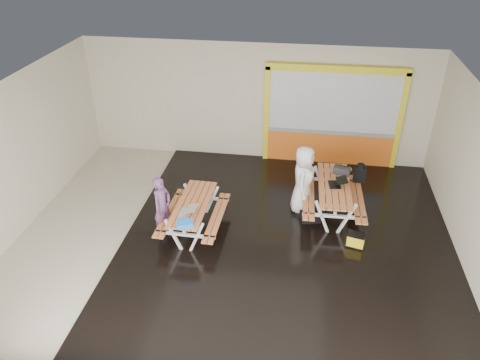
% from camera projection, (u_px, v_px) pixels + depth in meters
% --- Properties ---
extents(room, '(10.02, 8.02, 3.52)m').
position_uv_depth(room, '(234.00, 171.00, 9.95)').
color(room, beige).
rests_on(room, ground).
extents(deck, '(7.50, 7.98, 0.05)m').
position_uv_depth(deck, '(288.00, 240.00, 10.67)').
color(deck, black).
rests_on(deck, room).
extents(kiosk, '(3.88, 0.16, 3.00)m').
position_uv_depth(kiosk, '(332.00, 119.00, 13.16)').
color(kiosk, orange).
rests_on(kiosk, room).
extents(picnic_table_left, '(1.41, 2.03, 0.80)m').
position_uv_depth(picnic_table_left, '(193.00, 210.00, 10.69)').
color(picnic_table_left, '#BD6A36').
rests_on(picnic_table_left, deck).
extents(picnic_table_right, '(1.52, 2.20, 0.87)m').
position_uv_depth(picnic_table_right, '(333.00, 192.00, 11.28)').
color(picnic_table_right, '#BD6A36').
rests_on(picnic_table_right, deck).
extents(person_left, '(0.50, 0.62, 1.46)m').
position_uv_depth(person_left, '(162.00, 206.00, 10.43)').
color(person_left, '#664066').
rests_on(person_left, deck).
extents(person_right, '(0.66, 0.92, 1.76)m').
position_uv_depth(person_right, '(303.00, 180.00, 11.30)').
color(person_right, white).
rests_on(person_right, deck).
extents(laptop_left, '(0.41, 0.37, 0.17)m').
position_uv_depth(laptop_left, '(188.00, 211.00, 10.23)').
color(laptop_left, silver).
rests_on(laptop_left, picnic_table_left).
extents(laptop_right, '(0.47, 0.43, 0.18)m').
position_uv_depth(laptop_right, '(337.00, 183.00, 11.13)').
color(laptop_right, black).
rests_on(laptop_right, picnic_table_right).
extents(blue_pouch, '(0.41, 0.34, 0.10)m').
position_uv_depth(blue_pouch, '(185.00, 224.00, 9.83)').
color(blue_pouch, blue).
rests_on(blue_pouch, picnic_table_left).
extents(toolbox, '(0.46, 0.32, 0.24)m').
position_uv_depth(toolbox, '(342.00, 170.00, 11.59)').
color(toolbox, black).
rests_on(toolbox, picnic_table_right).
extents(backpack, '(0.30, 0.20, 0.50)m').
position_uv_depth(backpack, '(360.00, 173.00, 11.81)').
color(backpack, black).
rests_on(backpack, picnic_table_right).
extents(dark_case, '(0.53, 0.44, 0.17)m').
position_uv_depth(dark_case, '(310.00, 217.00, 11.27)').
color(dark_case, black).
rests_on(dark_case, deck).
extents(fluke_bag, '(0.44, 0.34, 0.34)m').
position_uv_depth(fluke_bag, '(356.00, 240.00, 10.36)').
color(fluke_bag, black).
rests_on(fluke_bag, deck).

